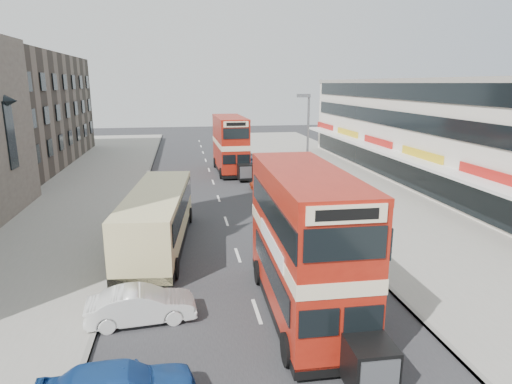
{
  "coord_description": "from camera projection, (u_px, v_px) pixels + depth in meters",
  "views": [
    {
      "loc": [
        -2.68,
        -13.73,
        8.89
      ],
      "look_at": [
        0.46,
        4.89,
        4.21
      ],
      "focal_mm": 30.9,
      "sensor_mm": 36.0,
      "label": 1
    }
  ],
  "objects": [
    {
      "name": "car_left_front",
      "position": [
        141.0,
        305.0,
        16.74
      ],
      "size": [
        4.18,
        1.78,
        1.34
      ],
      "primitive_type": "imported",
      "rotation": [
        0.0,
        0.0,
        1.66
      ],
      "color": "white",
      "rests_on": "ground"
    },
    {
      "name": "kerb_left",
      "position": [
        139.0,
        201.0,
        33.85
      ],
      "size": [
        0.2,
        90.0,
        0.16
      ],
      "primitive_type": "cube",
      "color": "gray",
      "rests_on": "ground"
    },
    {
      "name": "kerb_right",
      "position": [
        293.0,
        194.0,
        35.82
      ],
      "size": [
        0.2,
        90.0,
        0.16
      ],
      "primitive_type": "cube",
      "color": "gray",
      "rests_on": "ground"
    },
    {
      "name": "coach",
      "position": [
        158.0,
        217.0,
        24.2
      ],
      "size": [
        3.9,
        11.41,
        2.96
      ],
      "rotation": [
        0.0,
        0.0,
        -0.1
      ],
      "color": "black",
      "rests_on": "ground"
    },
    {
      "name": "car_right_b",
      "position": [
        275.0,
        182.0,
        37.71
      ],
      "size": [
        4.57,
        2.27,
        1.25
      ],
      "primitive_type": "imported",
      "rotation": [
        0.0,
        0.0,
        -1.62
      ],
      "color": "#B43512",
      "rests_on": "ground"
    },
    {
      "name": "street_lamp",
      "position": [
        307.0,
        140.0,
        32.84
      ],
      "size": [
        1.0,
        0.2,
        8.12
      ],
      "color": "slate",
      "rests_on": "ground"
    },
    {
      "name": "commercial_row",
      "position": [
        441.0,
        132.0,
        38.86
      ],
      "size": [
        9.9,
        46.2,
        9.3
      ],
      "color": "beige",
      "rests_on": "ground"
    },
    {
      "name": "road_surface",
      "position": [
        219.0,
        198.0,
        34.85
      ],
      "size": [
        12.0,
        90.0,
        0.01
      ],
      "primitive_type": "cube",
      "color": "#28282B",
      "rests_on": "ground"
    },
    {
      "name": "pavement_left",
      "position": [
        58.0,
        204.0,
        32.9
      ],
      "size": [
        12.0,
        90.0,
        0.15
      ],
      "primitive_type": "cube",
      "color": "gray",
      "rests_on": "ground"
    },
    {
      "name": "car_right_c",
      "position": [
        251.0,
        162.0,
        47.36
      ],
      "size": [
        3.8,
        1.68,
        1.27
      ],
      "primitive_type": "imported",
      "rotation": [
        0.0,
        0.0,
        -1.52
      ],
      "color": "#5D91BA",
      "rests_on": "ground"
    },
    {
      "name": "car_right_a",
      "position": [
        292.0,
        202.0,
        31.39
      ],
      "size": [
        4.67,
        2.08,
        1.33
      ],
      "primitive_type": "imported",
      "rotation": [
        0.0,
        0.0,
        -1.52
      ],
      "color": "maroon",
      "rests_on": "ground"
    },
    {
      "name": "ground",
      "position": [
        266.0,
        339.0,
        15.71
      ],
      "size": [
        160.0,
        160.0,
        0.0
      ],
      "primitive_type": "plane",
      "color": "#28282B",
      "rests_on": "ground"
    },
    {
      "name": "pedestrian_near",
      "position": [
        343.0,
        195.0,
        31.84
      ],
      "size": [
        0.74,
        0.61,
        1.73
      ],
      "primitive_type": "imported",
      "rotation": [
        0.0,
        0.0,
        3.45
      ],
      "color": "gray",
      "rests_on": "pavement_right"
    },
    {
      "name": "cyclist",
      "position": [
        258.0,
        182.0,
        37.71
      ],
      "size": [
        0.66,
        1.71,
        1.88
      ],
      "rotation": [
        0.0,
        0.0,
        0.05
      ],
      "color": "gray",
      "rests_on": "ground"
    },
    {
      "name": "pavement_right",
      "position": [
        362.0,
        192.0,
        36.77
      ],
      "size": [
        12.0,
        90.0,
        0.15
      ],
      "primitive_type": "cube",
      "color": "gray",
      "rests_on": "ground"
    },
    {
      "name": "bus_second",
      "position": [
        230.0,
        144.0,
        44.53
      ],
      "size": [
        2.9,
        9.92,
        5.45
      ],
      "rotation": [
        0.0,
        0.0,
        3.16
      ],
      "color": "black",
      "rests_on": "ground"
    },
    {
      "name": "bus_main",
      "position": [
        305.0,
        243.0,
        16.87
      ],
      "size": [
        2.93,
        10.15,
        5.57
      ],
      "rotation": [
        0.0,
        0.0,
        3.12
      ],
      "color": "black",
      "rests_on": "ground"
    }
  ]
}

